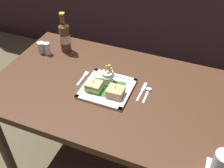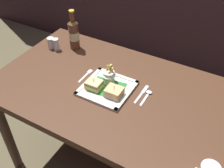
{
  "view_description": "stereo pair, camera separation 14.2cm",
  "coord_description": "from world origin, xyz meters",
  "px_view_note": "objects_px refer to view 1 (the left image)",
  "views": [
    {
      "loc": [
        0.38,
        -1.02,
        1.7
      ],
      "look_at": [
        -0.02,
        -0.01,
        0.78
      ],
      "focal_mm": 42.76,
      "sensor_mm": 36.0,
      "label": 1
    },
    {
      "loc": [
        0.51,
        -0.95,
        1.7
      ],
      "look_at": [
        -0.02,
        -0.01,
        0.78
      ],
      "focal_mm": 42.76,
      "sensor_mm": 36.0,
      "label": 2
    }
  ],
  "objects_px": {
    "fork": "(83,77)",
    "salt_shaker": "(42,48)",
    "fries_cup": "(108,75)",
    "dining_table": "(117,101)",
    "pepper_shaker": "(47,49)",
    "water_glass": "(221,164)",
    "sandwich_half_right": "(115,92)",
    "spoon": "(148,91)",
    "square_plate": "(107,89)",
    "sandwich_half_left": "(94,86)",
    "knife": "(142,91)",
    "beer_bottle": "(65,37)"
  },
  "relations": [
    {
      "from": "fork",
      "to": "salt_shaker",
      "type": "relative_size",
      "value": 1.81
    },
    {
      "from": "fries_cup",
      "to": "salt_shaker",
      "type": "height_order",
      "value": "fries_cup"
    },
    {
      "from": "dining_table",
      "to": "fries_cup",
      "type": "relative_size",
      "value": 12.08
    },
    {
      "from": "fork",
      "to": "salt_shaker",
      "type": "height_order",
      "value": "salt_shaker"
    },
    {
      "from": "dining_table",
      "to": "pepper_shaker",
      "type": "relative_size",
      "value": 17.47
    },
    {
      "from": "water_glass",
      "to": "fork",
      "type": "bearing_deg",
      "value": 156.62
    },
    {
      "from": "dining_table",
      "to": "water_glass",
      "type": "xyz_separation_m",
      "value": [
        0.56,
        -0.31,
        0.14
      ]
    },
    {
      "from": "sandwich_half_right",
      "to": "pepper_shaker",
      "type": "height_order",
      "value": "same"
    },
    {
      "from": "dining_table",
      "to": "fork",
      "type": "height_order",
      "value": "fork"
    },
    {
      "from": "spoon",
      "to": "pepper_shaker",
      "type": "relative_size",
      "value": 1.62
    },
    {
      "from": "square_plate",
      "to": "salt_shaker",
      "type": "height_order",
      "value": "salt_shaker"
    },
    {
      "from": "sandwich_half_left",
      "to": "knife",
      "type": "height_order",
      "value": "sandwich_half_left"
    },
    {
      "from": "water_glass",
      "to": "fork",
      "type": "distance_m",
      "value": 0.85
    },
    {
      "from": "fries_cup",
      "to": "spoon",
      "type": "distance_m",
      "value": 0.23
    },
    {
      "from": "beer_bottle",
      "to": "knife",
      "type": "relative_size",
      "value": 1.62
    },
    {
      "from": "beer_bottle",
      "to": "pepper_shaker",
      "type": "xyz_separation_m",
      "value": [
        -0.09,
        -0.08,
        -0.07
      ]
    },
    {
      "from": "square_plate",
      "to": "dining_table",
      "type": "bearing_deg",
      "value": 21.35
    },
    {
      "from": "beer_bottle",
      "to": "sandwich_half_right",
      "type": "bearing_deg",
      "value": -32.41
    },
    {
      "from": "beer_bottle",
      "to": "salt_shaker",
      "type": "xyz_separation_m",
      "value": [
        -0.13,
        -0.08,
        -0.07
      ]
    },
    {
      "from": "beer_bottle",
      "to": "spoon",
      "type": "distance_m",
      "value": 0.64
    },
    {
      "from": "fork",
      "to": "knife",
      "type": "relative_size",
      "value": 0.83
    },
    {
      "from": "square_plate",
      "to": "knife",
      "type": "height_order",
      "value": "square_plate"
    },
    {
      "from": "sandwich_half_right",
      "to": "fries_cup",
      "type": "height_order",
      "value": "fries_cup"
    },
    {
      "from": "water_glass",
      "to": "knife",
      "type": "relative_size",
      "value": 0.65
    },
    {
      "from": "sandwich_half_left",
      "to": "fork",
      "type": "height_order",
      "value": "sandwich_half_left"
    },
    {
      "from": "square_plate",
      "to": "sandwich_half_right",
      "type": "xyz_separation_m",
      "value": [
        0.06,
        -0.04,
        0.03
      ]
    },
    {
      "from": "sandwich_half_right",
      "to": "sandwich_half_left",
      "type": "bearing_deg",
      "value": 180.0
    },
    {
      "from": "square_plate",
      "to": "salt_shaker",
      "type": "relative_size",
      "value": 3.49
    },
    {
      "from": "dining_table",
      "to": "pepper_shaker",
      "type": "bearing_deg",
      "value": 163.63
    },
    {
      "from": "water_glass",
      "to": "pepper_shaker",
      "type": "distance_m",
      "value": 1.19
    },
    {
      "from": "spoon",
      "to": "pepper_shaker",
      "type": "height_order",
      "value": "pepper_shaker"
    },
    {
      "from": "sandwich_half_left",
      "to": "fork",
      "type": "distance_m",
      "value": 0.14
    },
    {
      "from": "sandwich_half_right",
      "to": "pepper_shaker",
      "type": "bearing_deg",
      "value": 158.94
    },
    {
      "from": "square_plate",
      "to": "spoon",
      "type": "xyz_separation_m",
      "value": [
        0.21,
        0.07,
        -0.0
      ]
    },
    {
      "from": "square_plate",
      "to": "sandwich_half_left",
      "type": "distance_m",
      "value": 0.08
    },
    {
      "from": "dining_table",
      "to": "sandwich_half_right",
      "type": "xyz_separation_m",
      "value": [
        0.01,
        -0.05,
        0.12
      ]
    },
    {
      "from": "square_plate",
      "to": "fries_cup",
      "type": "height_order",
      "value": "fries_cup"
    },
    {
      "from": "dining_table",
      "to": "pepper_shaker",
      "type": "height_order",
      "value": "pepper_shaker"
    },
    {
      "from": "dining_table",
      "to": "salt_shaker",
      "type": "xyz_separation_m",
      "value": [
        -0.58,
        0.16,
        0.12
      ]
    },
    {
      "from": "water_glass",
      "to": "pepper_shaker",
      "type": "bearing_deg",
      "value": 156.9
    },
    {
      "from": "sandwich_half_right",
      "to": "fries_cup",
      "type": "bearing_deg",
      "value": 133.84
    },
    {
      "from": "square_plate",
      "to": "pepper_shaker",
      "type": "bearing_deg",
      "value": 160.11
    },
    {
      "from": "dining_table",
      "to": "fries_cup",
      "type": "xyz_separation_m",
      "value": [
        -0.07,
        0.03,
        0.15
      ]
    },
    {
      "from": "sandwich_half_left",
      "to": "spoon",
      "type": "xyz_separation_m",
      "value": [
        0.27,
        0.1,
        -0.03
      ]
    },
    {
      "from": "fork",
      "to": "pepper_shaker",
      "type": "height_order",
      "value": "pepper_shaker"
    },
    {
      "from": "pepper_shaker",
      "to": "knife",
      "type": "bearing_deg",
      "value": -9.89
    },
    {
      "from": "square_plate",
      "to": "pepper_shaker",
      "type": "relative_size",
      "value": 3.28
    },
    {
      "from": "knife",
      "to": "pepper_shaker",
      "type": "bearing_deg",
      "value": 170.11
    },
    {
      "from": "dining_table",
      "to": "beer_bottle",
      "type": "xyz_separation_m",
      "value": [
        -0.45,
        0.24,
        0.19
      ]
    },
    {
      "from": "dining_table",
      "to": "sandwich_half_left",
      "type": "bearing_deg",
      "value": -153.9
    }
  ]
}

